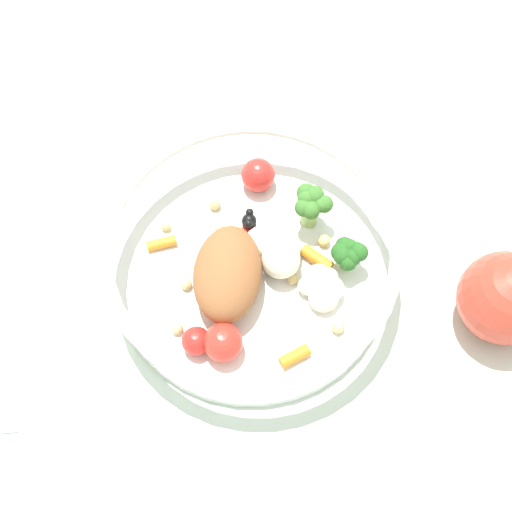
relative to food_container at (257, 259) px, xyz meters
The scene contains 3 objects.
ground_plane 0.04m from the food_container, 18.91° to the left, with size 2.40×2.40×0.00m, color silver.
food_container is the anchor object (origin of this frame).
loose_apple 0.21m from the food_container, 128.61° to the right, with size 0.08×0.08×0.09m.
Camera 1 is at (-0.27, 0.13, 0.60)m, focal length 50.19 mm.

